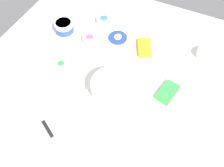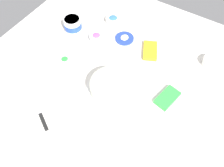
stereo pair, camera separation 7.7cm
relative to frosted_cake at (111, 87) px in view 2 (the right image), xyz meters
The scene contains 11 objects.
ground_plane 0.06m from the frosted_cake, 23.08° to the left, with size 1.54×1.54×0.00m, color silver.
frosted_cake is the anchor object (origin of this frame).
frosting_tub 0.52m from the frosted_cake, 59.27° to the left, with size 0.11×0.11×0.09m.
frosting_tub_lid 0.39m from the frosted_cake, 19.97° to the left, with size 0.11×0.11×0.02m.
spreading_knife 0.37m from the frosted_cake, 142.67° to the left, with size 0.13×0.22×0.01m.
sprinkle_bowl_pink 0.59m from the frosted_cake, 39.99° to the right, with size 0.09×0.09×0.04m.
sprinkle_bowl_rainbow 0.39m from the frosted_cake, 45.40° to the left, with size 0.08×0.08×0.04m.
sprinkle_bowl_green 0.32m from the frosted_cake, 85.17° to the left, with size 0.09×0.09×0.04m.
sprinkle_bowl_blue 0.53m from the frosted_cake, 30.73° to the left, with size 0.09×0.09×0.04m.
candy_box_lower 0.29m from the frosted_cake, 66.69° to the right, with size 0.14×0.08×0.02m, color green.
candy_box_upper 0.36m from the frosted_cake, ahead, with size 0.14×0.08×0.02m, color yellow.
Camera 2 is at (-0.58, -0.36, 1.03)m, focal length 37.28 mm.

